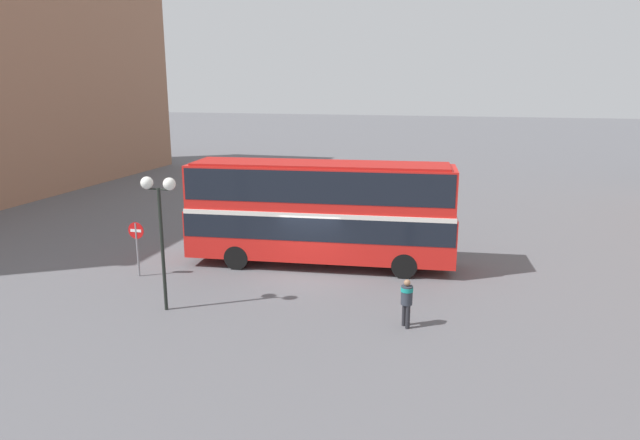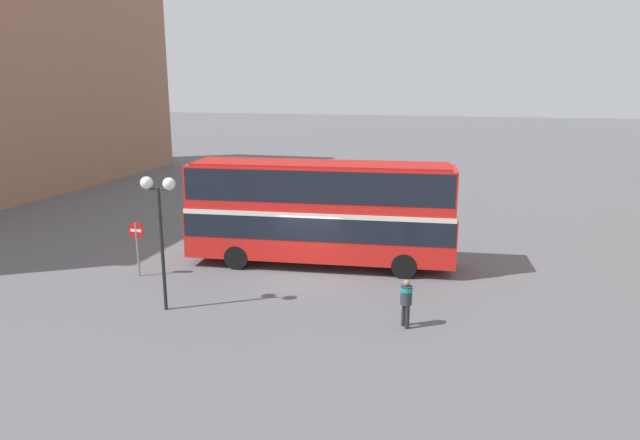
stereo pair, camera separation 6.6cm
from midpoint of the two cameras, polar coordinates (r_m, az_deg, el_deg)
ground_plane at (r=23.78m, az=-1.11°, el=-5.63°), size 240.00×240.00×0.00m
double_decker_bus at (r=24.51m, az=0.08°, el=1.28°), size 11.68×3.61×4.53m
pedestrian_foreground at (r=18.90m, az=8.71°, el=-7.74°), size 0.56×0.56×1.64m
parked_car_kerb_near at (r=37.70m, az=-2.02°, el=2.83°), size 4.16×1.94×1.58m
street_lamp_twin_globe at (r=20.04m, az=-15.71°, el=1.71°), size 1.27×0.43×4.75m
no_entry_sign at (r=24.51m, az=-17.78°, el=-1.86°), size 0.69×0.08×2.30m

